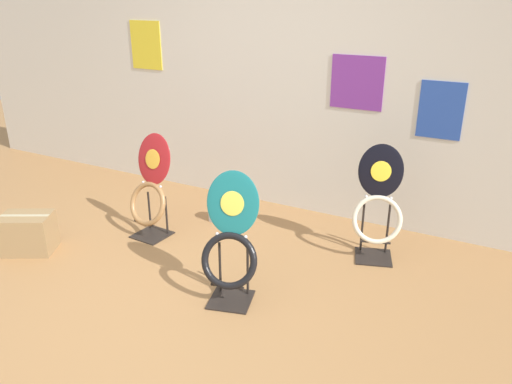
# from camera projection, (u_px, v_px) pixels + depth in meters

# --- Properties ---
(ground_plane) EXTENTS (14.00, 14.00, 0.00)m
(ground_plane) POSITION_uv_depth(u_px,v_px,m) (140.00, 315.00, 3.23)
(ground_plane) COLOR #A37547
(wall_back) EXTENTS (8.00, 0.07, 2.60)m
(wall_back) POSITION_uv_depth(u_px,v_px,m) (283.00, 70.00, 4.47)
(wall_back) COLOR silver
(wall_back) RESTS_ON ground_plane
(toilet_seat_display_teal_sax) EXTENTS (0.43, 0.37, 0.89)m
(toilet_seat_display_teal_sax) POSITION_uv_depth(u_px,v_px,m) (230.00, 247.00, 3.26)
(toilet_seat_display_teal_sax) COLOR black
(toilet_seat_display_teal_sax) RESTS_ON ground_plane
(toilet_seat_display_crimson_swirl) EXTENTS (0.39, 0.32, 0.88)m
(toilet_seat_display_crimson_swirl) POSITION_uv_depth(u_px,v_px,m) (150.00, 190.00, 4.16)
(toilet_seat_display_crimson_swirl) COLOR black
(toilet_seat_display_crimson_swirl) RESTS_ON ground_plane
(toilet_seat_display_jazz_black) EXTENTS (0.41, 0.35, 0.91)m
(toilet_seat_display_jazz_black) POSITION_uv_depth(u_px,v_px,m) (378.00, 205.00, 3.79)
(toilet_seat_display_jazz_black) COLOR black
(toilet_seat_display_jazz_black) RESTS_ON ground_plane
(paint_can) EXTENTS (0.14, 0.14, 0.15)m
(paint_can) POSITION_uv_depth(u_px,v_px,m) (216.00, 212.00, 4.56)
(paint_can) COLOR silver
(paint_can) RESTS_ON ground_plane
(storage_box) EXTENTS (0.47, 0.43, 0.31)m
(storage_box) POSITION_uv_depth(u_px,v_px,m) (28.00, 233.00, 3.99)
(storage_box) COLOR #93754C
(storage_box) RESTS_ON ground_plane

